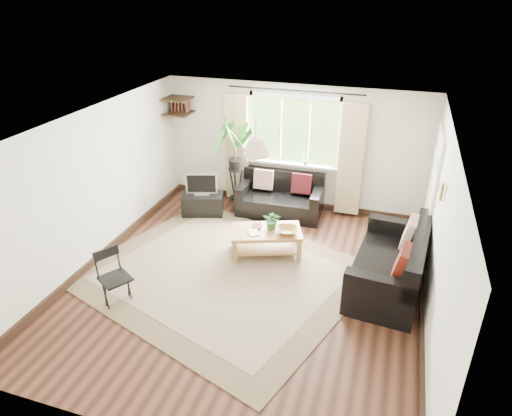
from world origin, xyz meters
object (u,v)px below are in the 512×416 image
(sofa_back, at_px, (280,196))
(tv_stand, at_px, (203,204))
(coffee_table, at_px, (266,242))
(palm_stand, at_px, (235,165))
(sofa_right, at_px, (389,260))
(folding_chair, at_px, (115,280))

(sofa_back, bearing_deg, tv_stand, -163.71)
(coffee_table, xyz_separation_m, palm_stand, (-1.08, 1.53, 0.65))
(sofa_right, relative_size, coffee_table, 1.66)
(sofa_right, bearing_deg, palm_stand, -115.28)
(sofa_right, relative_size, palm_stand, 1.07)
(sofa_back, bearing_deg, coffee_table, -85.33)
(tv_stand, height_order, folding_chair, folding_chair)
(sofa_back, bearing_deg, sofa_right, -41.50)
(sofa_right, height_order, coffee_table, sofa_right)
(tv_stand, distance_m, palm_stand, 0.98)
(sofa_right, xyz_separation_m, coffee_table, (-1.94, 0.27, -0.21))
(sofa_back, distance_m, sofa_right, 2.74)
(coffee_table, height_order, tv_stand, coffee_table)
(sofa_back, height_order, tv_stand, sofa_back)
(palm_stand, bearing_deg, sofa_back, -3.45)
(folding_chair, bearing_deg, tv_stand, 30.93)
(tv_stand, relative_size, palm_stand, 0.44)
(coffee_table, bearing_deg, palm_stand, 125.12)
(sofa_right, height_order, folding_chair, sofa_right)
(sofa_right, xyz_separation_m, folding_chair, (-3.53, -1.57, -0.04))
(sofa_back, distance_m, tv_stand, 1.49)
(sofa_back, height_order, sofa_right, sofa_right)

